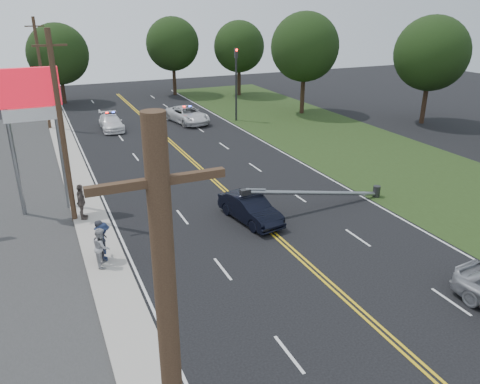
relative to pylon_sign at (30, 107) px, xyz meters
name	(u,v)px	position (x,y,z in m)	size (l,w,h in m)	color
ground	(344,297)	(10.50, -14.00, -6.00)	(120.00, 120.00, 0.00)	black
sidewalk	(95,232)	(2.10, -4.00, -5.94)	(1.80, 70.00, 0.12)	#AAA499
grass_verge	(419,174)	(24.00, -4.00, -5.99)	(12.00, 80.00, 0.01)	#223313
centerline_yellow	(243,206)	(10.50, -4.00, -5.99)	(0.36, 80.00, 0.00)	gold
pylon_sign	(30,107)	(0.00, 0.00, 0.00)	(3.20, 0.35, 8.00)	gray
traffic_signal	(236,78)	(18.80, 16.00, -1.79)	(0.28, 0.41, 7.05)	#2D2D30
fallen_streetlight	(323,193)	(14.69, -6.00, -5.08)	(9.36, 0.44, 1.91)	#2D2D30
utility_pole_mid	(62,130)	(1.30, -2.00, -0.91)	(1.60, 0.28, 10.00)	#382619
utility_pole_far	(42,74)	(1.30, 20.00, -0.91)	(1.60, 0.28, 10.00)	#382619
tree_6	(58,54)	(3.66, 32.32, -0.34)	(6.88, 6.88, 9.10)	black
tree_7	(173,44)	(17.28, 32.44, 0.32)	(6.59, 6.59, 9.62)	black
tree_8	(239,47)	(24.79, 28.83, 0.03)	(6.31, 6.31, 9.19)	black
tree_9	(305,47)	(26.65, 16.27, 0.87)	(7.02, 7.02, 10.39)	black
tree_13	(432,53)	(35.19, 7.50, 0.67)	(6.95, 6.95, 10.15)	black
crashed_sedan	(250,209)	(10.07, -5.94, -5.27)	(1.53, 4.39, 1.45)	black
emergency_a	(187,115)	(14.00, 17.09, -5.20)	(2.63, 5.70, 1.59)	silver
emergency_b	(111,122)	(6.60, 17.36, -5.31)	(1.93, 4.75, 1.38)	white
bystander_a	(102,240)	(2.05, -7.17, -4.88)	(0.73, 0.48, 1.99)	#24242B
bystander_b	(102,247)	(1.97, -7.67, -4.96)	(0.89, 0.69, 1.83)	#A8A7AC
bystander_c	(103,242)	(2.12, -7.21, -4.95)	(1.20, 0.69, 1.85)	#192440
bystander_d	(81,202)	(1.73, -2.24, -4.88)	(1.17, 0.49, 1.99)	#5B4E48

